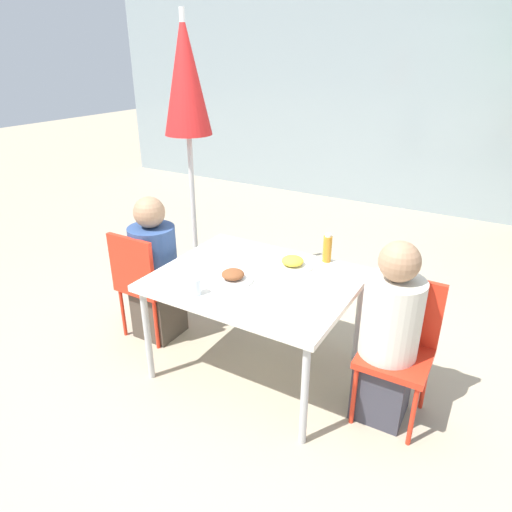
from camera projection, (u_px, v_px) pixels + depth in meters
name	position (u px, v px, depth m)	size (l,w,h in m)	color
ground_plane	(256.00, 367.00, 3.26)	(24.00, 24.00, 0.00)	tan
building_facade	(420.00, 98.00, 5.99)	(10.00, 0.20, 3.00)	#89999E
dining_table	(256.00, 284.00, 2.98)	(1.27, 1.02, 0.72)	silver
chair_left	(143.00, 278.00, 3.41)	(0.40, 0.40, 0.87)	red
person_left	(155.00, 273.00, 3.45)	(0.34, 0.34, 1.13)	#473D33
chair_right	(400.00, 339.00, 2.69)	(0.41, 0.41, 0.87)	red
person_right	(389.00, 339.00, 2.63)	(0.34, 0.34, 1.15)	#383842
closed_umbrella	(186.00, 87.00, 3.68)	(0.40, 0.40, 2.37)	#333333
plate_0	(233.00, 276.00, 2.91)	(0.27, 0.27, 0.07)	white
plate_1	(293.00, 263.00, 3.09)	(0.28, 0.28, 0.07)	white
bottle	(327.00, 248.00, 3.14)	(0.06, 0.06, 0.20)	#B7751E
drinking_cup	(195.00, 286.00, 2.73)	(0.07, 0.07, 0.11)	silver
salad_bowl	(179.00, 281.00, 2.85)	(0.16, 0.16, 0.05)	white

